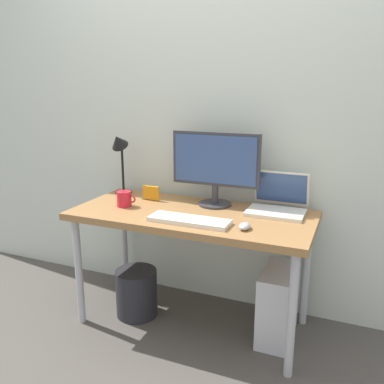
{
  "coord_description": "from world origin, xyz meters",
  "views": [
    {
      "loc": [
        0.86,
        -2.06,
        1.42
      ],
      "look_at": [
        0.0,
        0.0,
        0.83
      ],
      "focal_mm": 38.02,
      "sensor_mm": 36.0,
      "label": 1
    }
  ],
  "objects_px": {
    "keyboard": "(189,220)",
    "wastebasket": "(137,292)",
    "desk": "(192,223)",
    "mouse": "(245,226)",
    "coffee_mug": "(124,199)",
    "laptop": "(278,202)",
    "photo_frame": "(151,193)",
    "computer_tower": "(278,304)",
    "desk_lamp": "(119,150)",
    "monitor": "(215,164)"
  },
  "relations": [
    {
      "from": "computer_tower",
      "to": "wastebasket",
      "type": "distance_m",
      "value": 0.88
    },
    {
      "from": "laptop",
      "to": "photo_frame",
      "type": "relative_size",
      "value": 2.91
    },
    {
      "from": "desk",
      "to": "computer_tower",
      "type": "distance_m",
      "value": 0.67
    },
    {
      "from": "desk",
      "to": "mouse",
      "type": "bearing_deg",
      "value": -24.55
    },
    {
      "from": "mouse",
      "to": "computer_tower",
      "type": "bearing_deg",
      "value": 54.04
    },
    {
      "from": "desk",
      "to": "coffee_mug",
      "type": "relative_size",
      "value": 11.23
    },
    {
      "from": "coffee_mug",
      "to": "wastebasket",
      "type": "bearing_deg",
      "value": 0.49
    },
    {
      "from": "desk_lamp",
      "to": "coffee_mug",
      "type": "distance_m",
      "value": 0.38
    },
    {
      "from": "wastebasket",
      "to": "desk_lamp",
      "type": "bearing_deg",
      "value": 134.87
    },
    {
      "from": "computer_tower",
      "to": "wastebasket",
      "type": "relative_size",
      "value": 1.4
    },
    {
      "from": "keyboard",
      "to": "photo_frame",
      "type": "distance_m",
      "value": 0.5
    },
    {
      "from": "desk",
      "to": "mouse",
      "type": "xyz_separation_m",
      "value": [
        0.36,
        -0.16,
        0.08
      ]
    },
    {
      "from": "monitor",
      "to": "photo_frame",
      "type": "bearing_deg",
      "value": -172.94
    },
    {
      "from": "desk",
      "to": "desk_lamp",
      "type": "height_order",
      "value": "desk_lamp"
    },
    {
      "from": "desk_lamp",
      "to": "mouse",
      "type": "relative_size",
      "value": 4.7
    },
    {
      "from": "desk",
      "to": "laptop",
      "type": "bearing_deg",
      "value": 24.22
    },
    {
      "from": "monitor",
      "to": "photo_frame",
      "type": "relative_size",
      "value": 4.91
    },
    {
      "from": "coffee_mug",
      "to": "monitor",
      "type": "bearing_deg",
      "value": 25.25
    },
    {
      "from": "laptop",
      "to": "photo_frame",
      "type": "bearing_deg",
      "value": -174.87
    },
    {
      "from": "monitor",
      "to": "desk_lamp",
      "type": "height_order",
      "value": "monitor"
    },
    {
      "from": "desk",
      "to": "monitor",
      "type": "height_order",
      "value": "monitor"
    },
    {
      "from": "mouse",
      "to": "photo_frame",
      "type": "xyz_separation_m",
      "value": [
        -0.69,
        0.3,
        0.03
      ]
    },
    {
      "from": "coffee_mug",
      "to": "computer_tower",
      "type": "bearing_deg",
      "value": 6.08
    },
    {
      "from": "desk_lamp",
      "to": "computer_tower",
      "type": "xyz_separation_m",
      "value": [
        1.1,
        -0.13,
        -0.8
      ]
    },
    {
      "from": "desk",
      "to": "wastebasket",
      "type": "distance_m",
      "value": 0.62
    },
    {
      "from": "laptop",
      "to": "photo_frame",
      "type": "xyz_separation_m",
      "value": [
        -0.79,
        -0.07,
        -0.01
      ]
    },
    {
      "from": "keyboard",
      "to": "coffee_mug",
      "type": "bearing_deg",
      "value": 165.27
    },
    {
      "from": "laptop",
      "to": "computer_tower",
      "type": "xyz_separation_m",
      "value": [
        0.06,
        -0.15,
        -0.56
      ]
    },
    {
      "from": "desk",
      "to": "keyboard",
      "type": "height_order",
      "value": "keyboard"
    },
    {
      "from": "desk",
      "to": "mouse",
      "type": "distance_m",
      "value": 0.4
    },
    {
      "from": "computer_tower",
      "to": "monitor",
      "type": "bearing_deg",
      "value": 162.98
    },
    {
      "from": "monitor",
      "to": "photo_frame",
      "type": "height_order",
      "value": "monitor"
    },
    {
      "from": "computer_tower",
      "to": "wastebasket",
      "type": "xyz_separation_m",
      "value": [
        -0.87,
        -0.1,
        -0.06
      ]
    },
    {
      "from": "keyboard",
      "to": "coffee_mug",
      "type": "height_order",
      "value": "coffee_mug"
    },
    {
      "from": "laptop",
      "to": "wastebasket",
      "type": "relative_size",
      "value": 1.07
    },
    {
      "from": "keyboard",
      "to": "wastebasket",
      "type": "xyz_separation_m",
      "value": [
        -0.42,
        0.13,
        -0.58
      ]
    },
    {
      "from": "mouse",
      "to": "photo_frame",
      "type": "distance_m",
      "value": 0.75
    },
    {
      "from": "desk",
      "to": "photo_frame",
      "type": "distance_m",
      "value": 0.38
    },
    {
      "from": "keyboard",
      "to": "coffee_mug",
      "type": "distance_m",
      "value": 0.5
    },
    {
      "from": "computer_tower",
      "to": "laptop",
      "type": "bearing_deg",
      "value": 111.3
    },
    {
      "from": "laptop",
      "to": "coffee_mug",
      "type": "distance_m",
      "value": 0.91
    },
    {
      "from": "keyboard",
      "to": "desk_lamp",
      "type": "bearing_deg",
      "value": 151.04
    },
    {
      "from": "mouse",
      "to": "photo_frame",
      "type": "bearing_deg",
      "value": 156.87
    },
    {
      "from": "keyboard",
      "to": "coffee_mug",
      "type": "relative_size",
      "value": 3.57
    },
    {
      "from": "computer_tower",
      "to": "wastebasket",
      "type": "bearing_deg",
      "value": -173.54
    },
    {
      "from": "mouse",
      "to": "wastebasket",
      "type": "distance_m",
      "value": 0.93
    },
    {
      "from": "keyboard",
      "to": "coffee_mug",
      "type": "xyz_separation_m",
      "value": [
        -0.48,
        0.13,
        0.03
      ]
    },
    {
      "from": "desk",
      "to": "laptop",
      "type": "distance_m",
      "value": 0.51
    },
    {
      "from": "desk_lamp",
      "to": "wastebasket",
      "type": "height_order",
      "value": "desk_lamp"
    },
    {
      "from": "desk",
      "to": "monitor",
      "type": "xyz_separation_m",
      "value": [
        0.07,
        0.18,
        0.32
      ]
    }
  ]
}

